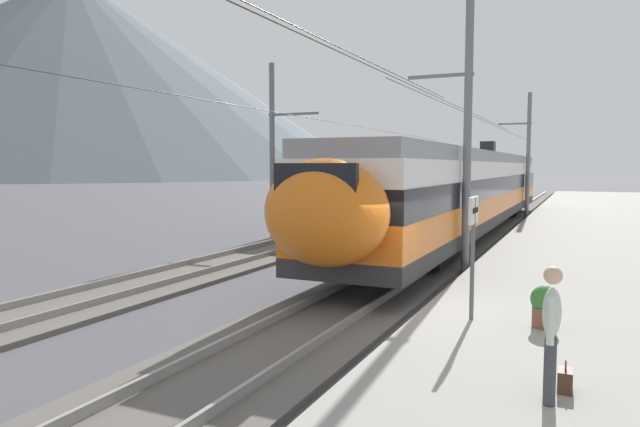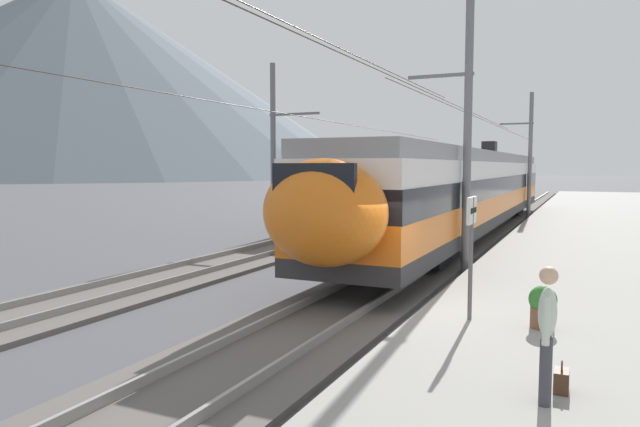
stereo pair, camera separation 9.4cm
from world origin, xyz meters
The scene contains 13 objects.
ground_plane centered at (0.00, 0.00, 0.00)m, with size 400.00×400.00×0.00m, color #4C4C51.
track_near centered at (0.00, 1.28, 0.07)m, with size 120.00×3.00×0.28m.
track_far centered at (0.00, 7.05, 0.07)m, with size 120.00×3.00×0.28m.
train_near_platform centered at (15.35, 1.28, 2.23)m, with size 33.52×3.01×4.27m.
train_far_track centered at (25.06, 7.05, 2.23)m, with size 29.56×3.04×4.27m.
catenary_mast_mid centered at (5.83, -0.26, 4.26)m, with size 44.74×1.96×8.24m.
catenary_mast_east centered at (25.59, -0.26, 3.99)m, with size 44.74×1.96×7.63m.
catenary_mast_far_side centered at (11.13, 9.01, 4.03)m, with size 44.74×2.42×7.76m.
platform_sign centered at (-0.54, -1.69, 2.05)m, with size 0.70×0.08×2.32m.
passenger_walking centered at (-4.05, -3.25, 1.29)m, with size 0.53×0.22×1.69m.
handbag_beside_passenger centered at (-3.57, -3.42, 0.49)m, with size 0.32×0.18×0.41m.
potted_plant_platform_edge centered at (-0.55, -2.97, 0.77)m, with size 0.49×0.49×0.76m.
mountain_right_ridge centered at (133.65, 155.24, 33.88)m, with size 202.37×202.37×67.77m, color slate.
Camera 1 is at (-11.42, -3.56, 3.24)m, focal length 32.34 mm.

